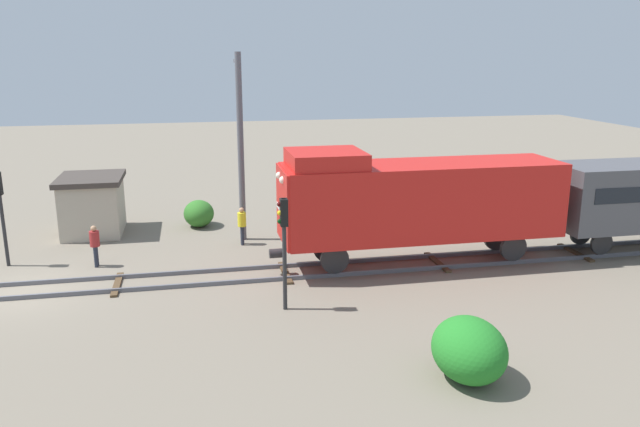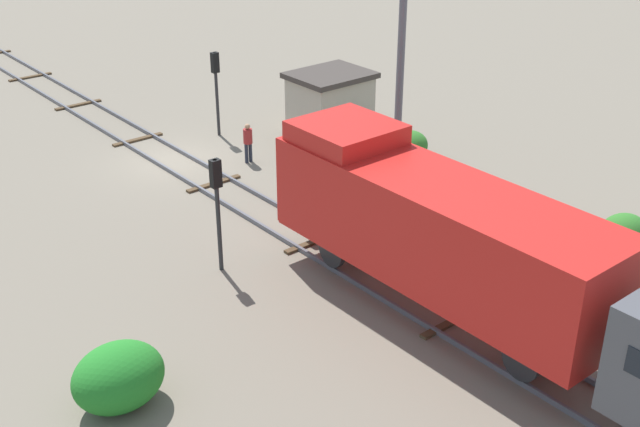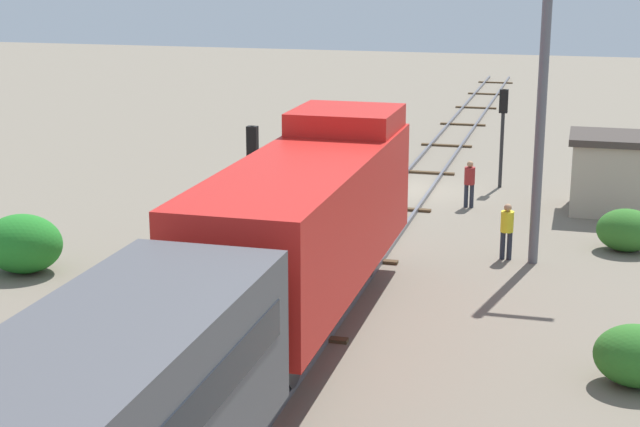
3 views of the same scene
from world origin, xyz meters
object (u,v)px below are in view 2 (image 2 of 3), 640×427
Objects in this scene: traffic_signal_mid at (217,194)px; worker_by_signal at (378,173)px; catenary_mast at (401,81)px; relay_hut at (330,101)px; locomotive at (432,225)px; worker_near_track at (248,140)px; traffic_signal_near at (216,78)px.

worker_by_signal is (-7.60, -0.78, -1.66)m from traffic_signal_mid.
traffic_signal_mid is at bearing 77.82° from worker_by_signal.
catenary_mast is at bearing -115.49° from worker_by_signal.
relay_hut is at bearing -44.13° from worker_by_signal.
relay_hut is at bearing -145.38° from traffic_signal_mid.
locomotive is 12.90m from worker_near_track.
catenary_mast reaches higher than locomotive.
worker_by_signal is 0.49× the size of relay_hut.
worker_by_signal is at bearing 16.51° from worker_near_track.
worker_near_track is at bearing -1.32° from worker_by_signal.
catenary_mast reaches higher than worker_by_signal.
traffic_signal_near is 5.27m from relay_hut.
traffic_signal_near reaches higher than worker_near_track.
traffic_signal_near is 1.01× the size of traffic_signal_mid.
relay_hut is at bearing 147.34° from traffic_signal_near.
locomotive is 8.36m from catenary_mast.
catenary_mast is 7.89m from relay_hut.
traffic_signal_mid is 7.82m from worker_by_signal.
relay_hut is (-4.30, 2.76, -1.28)m from traffic_signal_near.
locomotive is at bearing 78.73° from traffic_signal_near.
worker_near_track is 0.49× the size of relay_hut.
traffic_signal_near is 2.25× the size of worker_near_track.
relay_hut reaches higher than worker_by_signal.
locomotive is at bearing 60.59° from relay_hut.
relay_hut is at bearing -109.60° from catenary_mast.
locomotive is 3.31× the size of relay_hut.
worker_near_track is 6.25m from worker_by_signal.
locomotive is at bearing -11.06° from worker_near_track.
locomotive is 1.38× the size of catenary_mast.
relay_hut is (-10.90, -7.52, -1.26)m from traffic_signal_mid.
worker_near_track and worker_by_signal have the same top height.
traffic_signal_near reaches higher than worker_by_signal.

